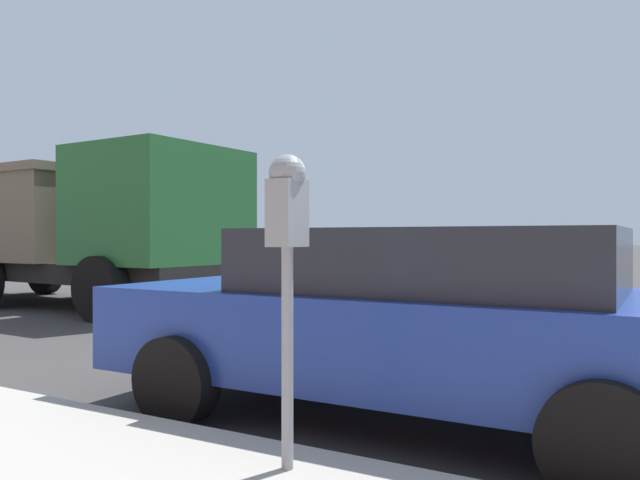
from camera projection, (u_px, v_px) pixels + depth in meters
The scene contains 4 objects.
ground_plane at pixel (440, 391), 5.40m from camera, with size 220.00×220.00×0.00m, color #3D3A3A.
parking_meter at pixel (287, 228), 3.15m from camera, with size 0.21×0.19×1.59m.
car_blue at pixel (415, 317), 4.52m from camera, with size 2.16×4.46×1.39m.
dump_truck at pixel (66, 224), 12.26m from camera, with size 3.13×7.61×2.87m.
Camera 1 is at (-5.20, -1.77, 1.33)m, focal length 35.00 mm.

